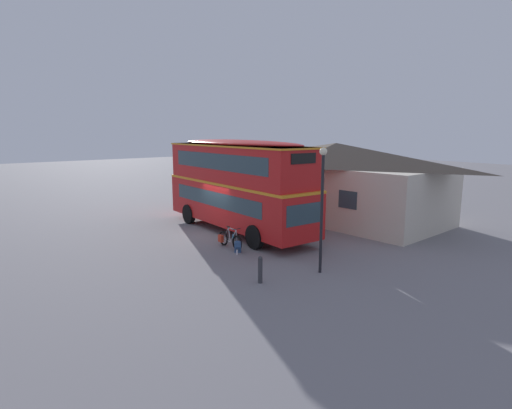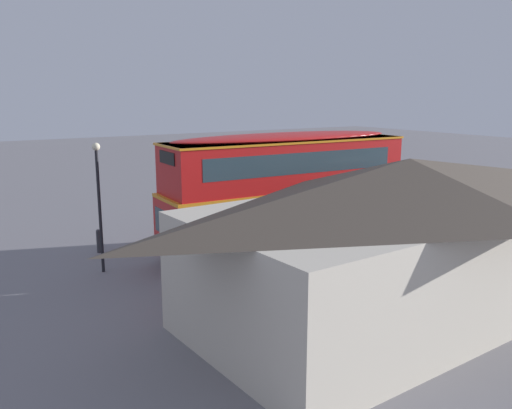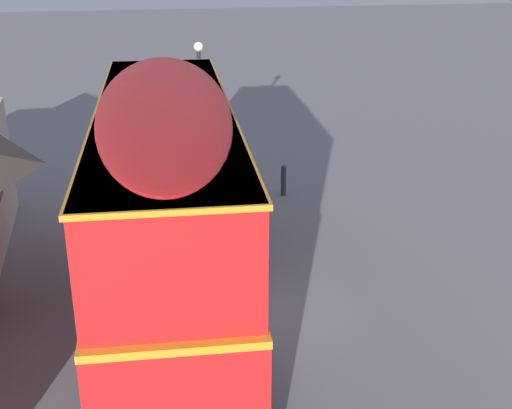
# 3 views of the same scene
# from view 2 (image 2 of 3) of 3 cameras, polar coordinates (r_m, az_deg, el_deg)

# --- Properties ---
(ground_plane) EXTENTS (120.00, 120.00, 0.00)m
(ground_plane) POSITION_cam_2_polar(r_m,az_deg,el_deg) (22.86, 1.88, -4.21)
(ground_plane) COLOR slate
(double_decker_bus) EXTENTS (10.39, 2.90, 4.79)m
(double_decker_bus) POSITION_cam_2_polar(r_m,az_deg,el_deg) (21.39, 3.24, 1.93)
(double_decker_bus) COLOR black
(double_decker_bus) RESTS_ON ground
(touring_bicycle) EXTENTS (1.74, 0.47, 0.98)m
(touring_bicycle) POSITION_cam_2_polar(r_m,az_deg,el_deg) (22.47, -4.70, -3.55)
(touring_bicycle) COLOR black
(touring_bicycle) RESTS_ON ground
(backpack_on_ground) EXTENTS (0.34, 0.35, 0.52)m
(backpack_on_ground) POSITION_cam_2_polar(r_m,az_deg,el_deg) (22.23, -6.71, -4.04)
(backpack_on_ground) COLOR #2D4C7A
(backpack_on_ground) RESTS_ON ground
(water_bottle_clear_plastic) EXTENTS (0.07, 0.07, 0.25)m
(water_bottle_clear_plastic) POSITION_cam_2_polar(r_m,az_deg,el_deg) (22.37, -7.59, -4.36)
(water_bottle_clear_plastic) COLOR silver
(water_bottle_clear_plastic) RESTS_ON ground
(pub_building) EXTENTS (13.35, 7.10, 4.52)m
(pub_building) POSITION_cam_2_polar(r_m,az_deg,el_deg) (16.00, 15.68, -3.14)
(pub_building) COLOR beige
(pub_building) RESTS_ON ground
(street_lamp) EXTENTS (0.28, 0.28, 4.64)m
(street_lamp) POSITION_cam_2_polar(r_m,az_deg,el_deg) (19.45, -16.44, 1.14)
(street_lamp) COLOR black
(street_lamp) RESTS_ON ground
(kerb_bollard) EXTENTS (0.16, 0.16, 0.97)m
(kerb_bollard) POSITION_cam_2_polar(r_m,az_deg,el_deg) (22.40, -16.47, -3.72)
(kerb_bollard) COLOR #333338
(kerb_bollard) RESTS_ON ground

